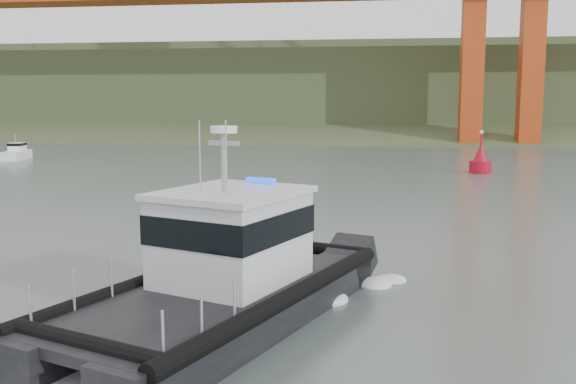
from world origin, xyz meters
name	(u,v)px	position (x,y,z in m)	size (l,w,h in m)	color
ground	(219,297)	(0.00, 0.00, 0.00)	(400.00, 400.00, 0.00)	#46544F
headlands	(355,98)	(0.00, 125.50, 7.05)	(500.00, 105.36, 27.12)	#3F512E
patrol_boat	(225,272)	(0.73, -2.18, 1.44)	(8.23, 12.57, 5.74)	black
motorboat	(17,153)	(-33.99, 45.72, 0.71)	(2.73, 5.43, 2.85)	white
nav_buoy	(480,161)	(13.99, 38.65, 1.05)	(1.91, 1.91, 3.98)	#A30B1B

